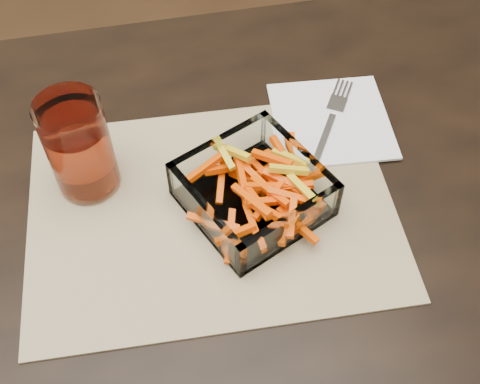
% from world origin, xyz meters
% --- Properties ---
extents(dining_table, '(1.60, 0.90, 0.75)m').
position_xyz_m(dining_table, '(0.00, 0.00, 0.66)').
color(dining_table, black).
rests_on(dining_table, ground).
extents(placemat, '(0.47, 0.35, 0.00)m').
position_xyz_m(placemat, '(0.11, 0.07, 0.75)').
color(placemat, tan).
rests_on(placemat, dining_table).
extents(glass_bowl, '(0.20, 0.20, 0.06)m').
position_xyz_m(glass_bowl, '(0.16, 0.06, 0.78)').
color(glass_bowl, white).
rests_on(glass_bowl, placemat).
extents(tumbler, '(0.08, 0.08, 0.14)m').
position_xyz_m(tumbler, '(-0.04, 0.14, 0.82)').
color(tumbler, white).
rests_on(tumbler, placemat).
extents(napkin, '(0.17, 0.17, 0.00)m').
position_xyz_m(napkin, '(0.30, 0.18, 0.76)').
color(napkin, white).
rests_on(napkin, placemat).
extents(fork, '(0.11, 0.16, 0.00)m').
position_xyz_m(fork, '(0.29, 0.17, 0.76)').
color(fork, silver).
rests_on(fork, napkin).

